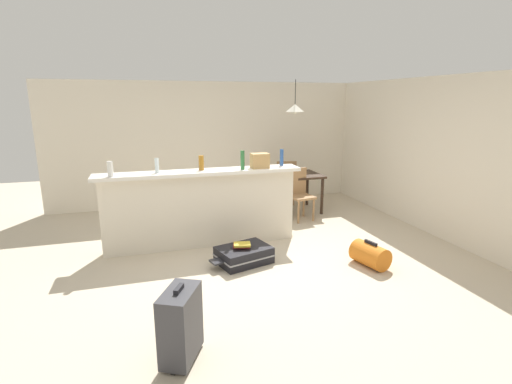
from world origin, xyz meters
The scene contains 19 objects.
ground_plane centered at (0.00, 0.00, -0.03)m, with size 13.00×13.00×0.05m, color beige.
wall_back centered at (0.00, 3.05, 1.25)m, with size 6.60×0.10×2.50m, color silver.
wall_right centered at (3.05, 0.30, 1.25)m, with size 0.10×6.00×2.50m, color silver.
partition_half_wall centered at (-0.65, 0.58, 0.55)m, with size 2.80×0.20×1.09m, color silver.
bar_countertop centered at (-0.65, 0.58, 1.12)m, with size 2.96×0.40×0.05m, color white.
bottle_white centered at (-1.85, 0.49, 1.25)m, with size 0.08×0.08×0.20m, color silver.
bottle_clear centered at (-1.25, 0.59, 1.25)m, with size 0.06×0.06×0.21m, color silver.
bottle_amber centered at (-0.63, 0.62, 1.25)m, with size 0.08×0.08×0.21m, color #9E661E.
bottle_green centered at (-0.04, 0.50, 1.28)m, with size 0.06×0.06×0.28m, color #2D6B38.
bottle_blue centered at (0.62, 0.66, 1.27)m, with size 0.06×0.06×0.25m, color #284C89.
grocery_bag centered at (0.24, 0.54, 1.25)m, with size 0.26×0.18×0.22m, color tan.
dining_table centered at (1.30, 1.89, 0.65)m, with size 1.10×0.80×0.74m.
dining_chair_near_partition centered at (1.26, 1.41, 0.52)m, with size 0.46×0.46×0.93m.
dining_chair_far_side centered at (1.37, 2.39, 0.52)m, with size 0.47×0.47×0.93m.
pendant_lamp centered at (1.35, 1.93, 1.99)m, with size 0.34×0.34×0.63m.
suitcase_flat_black centered at (-0.22, -0.20, 0.11)m, with size 0.89×0.66×0.22m.
suitcase_upright_charcoal centered at (-1.23, -1.96, 0.33)m, with size 0.41×0.50×0.67m.
duffel_bag_orange centered at (1.35, -0.77, 0.15)m, with size 0.41×0.54×0.34m.
book_stack centered at (-0.24, -0.20, 0.25)m, with size 0.26×0.26×0.07m.
Camera 1 is at (-1.44, -4.83, 2.13)m, focal length 26.79 mm.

